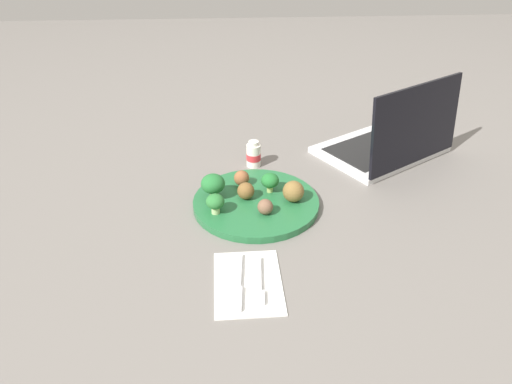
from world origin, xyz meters
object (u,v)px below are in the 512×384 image
Objects in this scene: meatball_front_right at (293,191)px; napkin at (248,282)px; broccoli_floret_mid_right at (213,184)px; meatball_front_left at (246,191)px; laptop at (390,142)px; plate at (256,203)px; yogurt_bottle at (254,155)px; fork at (258,282)px; broccoli_floret_far_rim at (215,202)px; broccoli_floret_back_left at (270,181)px; meatball_near_rim at (265,207)px; knife at (238,283)px; meatball_back_right at (242,178)px.

napkin is (0.24, -0.11, -0.04)m from meatball_front_right.
meatball_front_left is (0.01, 0.07, -0.02)m from broccoli_floret_mid_right.
meatball_front_left is 0.10× the size of laptop.
yogurt_bottle is at bearing 178.17° from plate.
broccoli_floret_mid_right reaches higher than plate.
broccoli_floret_mid_right is at bearing -66.02° from laptop.
meatball_front_left is at bearing 178.14° from napkin.
broccoli_floret_mid_right is 0.29m from fork.
broccoli_floret_mid_right is 0.28m from napkin.
broccoli_floret_far_rim is at bearing 4.71° from broccoli_floret_mid_right.
napkin is (0.26, 0.06, -0.05)m from broccoli_floret_mid_right.
meatball_near_rim is at bearing -11.43° from broccoli_floret_back_left.
broccoli_floret_back_left reaches higher than meatball_front_left.
broccoli_floret_far_rim reaches higher than meatball_near_rim.
meatball_front_left reaches higher than napkin.
yogurt_bottle reaches higher than napkin.
knife is at bearing -15.96° from broccoli_floret_back_left.
broccoli_floret_mid_right is 0.28m from knife.
meatball_back_right is at bearing -177.13° from fork.
broccoli_floret_mid_right reaches higher than napkin.
yogurt_bottle is at bearing 163.74° from meatball_back_right.
laptop is (-0.23, 0.29, 0.00)m from meatball_front_right.
broccoli_floret_back_left reaches higher than broccoli_floret_far_rim.
napkin is at bearing -1.86° from meatball_front_left.
broccoli_floret_far_rim is 0.06m from broccoli_floret_mid_right.
yogurt_bottle is (-0.44, 0.04, 0.03)m from napkin.
plate is 1.65× the size of napkin.
yogurt_bottle is 0.18× the size of laptop.
broccoli_floret_far_rim reaches higher than meatball_back_right.
broccoli_floret_mid_right is at bearing -122.36° from meatball_near_rim.
meatball_near_rim is at bearing 16.22° from plate.
fork is at bearing -20.79° from meatball_front_right.
plate is at bearing -59.11° from laptop.
napkin is (0.32, -0.00, -0.03)m from meatball_back_right.
napkin is at bearing -24.90° from meatball_front_right.
fork and knife have the same top height.
laptop reaches higher than broccoli_floret_mid_right.
fork is at bearing 19.81° from broccoli_floret_far_rim.
plate is at bearing 23.37° from meatball_back_right.
knife is (0.21, 0.04, -0.04)m from broccoli_floret_far_rim.
broccoli_floret_back_left is at bearing 122.64° from broccoli_floret_far_rim.
broccoli_floret_mid_right is 0.84× the size of yogurt_bottle.
meatball_front_left reaches higher than knife.
fork reaches higher than napkin.
napkin is at bearing -40.27° from laptop.
laptop is at bearing 138.88° from knife.
yogurt_bottle is (-0.19, 0.01, 0.02)m from plate.
meatball_back_right is 0.93× the size of meatball_front_left.
meatball_front_right is (0.08, 0.11, 0.01)m from meatball_back_right.
broccoli_floret_far_rim is at bearing -51.05° from meatball_front_left.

